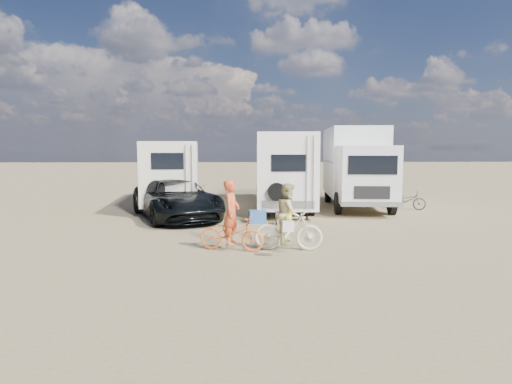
{
  "coord_description": "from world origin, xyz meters",
  "views": [
    {
      "loc": [
        -1.94,
        -12.83,
        2.7
      ],
      "look_at": [
        -1.36,
        0.92,
        1.3
      ],
      "focal_mm": 30.44,
      "sensor_mm": 36.0,
      "label": 1
    }
  ],
  "objects_px": {
    "rv_left": "(174,174)",
    "cooler": "(257,217)",
    "bike_parked": "(407,200)",
    "bike_woman": "(288,230)",
    "rv_main": "(284,171)",
    "box_truck": "(357,168)",
    "dark_suv": "(176,199)",
    "crate": "(282,220)",
    "rider_woman": "(288,220)",
    "bike_man": "(232,233)",
    "rider_man": "(231,219)"
  },
  "relations": [
    {
      "from": "bike_woman",
      "to": "bike_parked",
      "type": "bearing_deg",
      "value": -32.02
    },
    {
      "from": "rv_left",
      "to": "bike_parked",
      "type": "distance_m",
      "value": 10.57
    },
    {
      "from": "box_truck",
      "to": "bike_parked",
      "type": "distance_m",
      "value": 2.56
    },
    {
      "from": "bike_man",
      "to": "crate",
      "type": "xyz_separation_m",
      "value": [
        1.74,
        3.84,
        -0.28
      ]
    },
    {
      "from": "rv_left",
      "to": "box_truck",
      "type": "xyz_separation_m",
      "value": [
        8.35,
        -1.01,
        0.34
      ]
    },
    {
      "from": "bike_parked",
      "to": "crate",
      "type": "xyz_separation_m",
      "value": [
        -5.83,
        -3.48,
        -0.24
      ]
    },
    {
      "from": "bike_woman",
      "to": "bike_parked",
      "type": "xyz_separation_m",
      "value": [
        6.08,
        7.36,
        -0.12
      ]
    },
    {
      "from": "rv_left",
      "to": "dark_suv",
      "type": "distance_m",
      "value": 3.73
    },
    {
      "from": "rider_man",
      "to": "rider_woman",
      "type": "height_order",
      "value": "rider_man"
    },
    {
      "from": "bike_parked",
      "to": "bike_woman",
      "type": "bearing_deg",
      "value": 163.29
    },
    {
      "from": "rv_left",
      "to": "dark_suv",
      "type": "relative_size",
      "value": 1.34
    },
    {
      "from": "crate",
      "to": "dark_suv",
      "type": "bearing_deg",
      "value": 158.84
    },
    {
      "from": "bike_man",
      "to": "dark_suv",
      "type": "bearing_deg",
      "value": 40.08
    },
    {
      "from": "rv_left",
      "to": "rider_woman",
      "type": "distance_m",
      "value": 10.02
    },
    {
      "from": "box_truck",
      "to": "cooler",
      "type": "bearing_deg",
      "value": -135.2
    },
    {
      "from": "bike_parked",
      "to": "rider_woman",
      "type": "bearing_deg",
      "value": 163.29
    },
    {
      "from": "rider_man",
      "to": "rider_woman",
      "type": "xyz_separation_m",
      "value": [
        1.5,
        -0.05,
        -0.04
      ]
    },
    {
      "from": "rv_main",
      "to": "bike_parked",
      "type": "height_order",
      "value": "rv_main"
    },
    {
      "from": "box_truck",
      "to": "cooler",
      "type": "height_order",
      "value": "box_truck"
    },
    {
      "from": "rv_left",
      "to": "dark_suv",
      "type": "xyz_separation_m",
      "value": [
        0.61,
        -3.61,
        -0.72
      ]
    },
    {
      "from": "bike_woman",
      "to": "dark_suv",
      "type": "bearing_deg",
      "value": 41.86
    },
    {
      "from": "rider_woman",
      "to": "cooler",
      "type": "bearing_deg",
      "value": 16.07
    },
    {
      "from": "rv_left",
      "to": "box_truck",
      "type": "relative_size",
      "value": 1.13
    },
    {
      "from": "box_truck",
      "to": "dark_suv",
      "type": "bearing_deg",
      "value": -155.7
    },
    {
      "from": "dark_suv",
      "to": "bike_woman",
      "type": "xyz_separation_m",
      "value": [
        3.7,
        -5.41,
        -0.22
      ]
    },
    {
      "from": "rider_woman",
      "to": "bike_parked",
      "type": "relative_size",
      "value": 1.01
    },
    {
      "from": "box_truck",
      "to": "dark_suv",
      "type": "xyz_separation_m",
      "value": [
        -7.74,
        -2.6,
        -1.06
      ]
    },
    {
      "from": "bike_man",
      "to": "cooler",
      "type": "height_order",
      "value": "bike_man"
    },
    {
      "from": "cooler",
      "to": "bike_parked",
      "type": "bearing_deg",
      "value": 17.54
    },
    {
      "from": "rider_woman",
      "to": "cooler",
      "type": "distance_m",
      "value": 4.3
    },
    {
      "from": "rider_woman",
      "to": "bike_parked",
      "type": "height_order",
      "value": "rider_woman"
    },
    {
      "from": "cooler",
      "to": "rv_main",
      "type": "bearing_deg",
      "value": 63.46
    },
    {
      "from": "rider_woman",
      "to": "bike_parked",
      "type": "xyz_separation_m",
      "value": [
        6.08,
        7.36,
        -0.38
      ]
    },
    {
      "from": "rv_main",
      "to": "cooler",
      "type": "distance_m",
      "value": 4.5
    },
    {
      "from": "bike_woman",
      "to": "rider_woman",
      "type": "distance_m",
      "value": 0.26
    },
    {
      "from": "rv_main",
      "to": "box_truck",
      "type": "xyz_separation_m",
      "value": [
        3.28,
        -0.25,
        0.17
      ]
    },
    {
      "from": "rv_main",
      "to": "box_truck",
      "type": "bearing_deg",
      "value": -0.64
    },
    {
      "from": "box_truck",
      "to": "rv_left",
      "type": "bearing_deg",
      "value": 178.84
    },
    {
      "from": "rider_woman",
      "to": "bike_man",
      "type": "bearing_deg",
      "value": 95.64
    },
    {
      "from": "rv_main",
      "to": "cooler",
      "type": "xyz_separation_m",
      "value": [
        -1.39,
        -4.04,
        -1.41
      ]
    },
    {
      "from": "dark_suv",
      "to": "bike_parked",
      "type": "distance_m",
      "value": 9.97
    },
    {
      "from": "rv_main",
      "to": "dark_suv",
      "type": "xyz_separation_m",
      "value": [
        -4.45,
        -2.85,
        -0.88
      ]
    },
    {
      "from": "crate",
      "to": "box_truck",
      "type": "bearing_deg",
      "value": 47.41
    },
    {
      "from": "rv_left",
      "to": "cooler",
      "type": "bearing_deg",
      "value": -57.51
    },
    {
      "from": "cooler",
      "to": "rider_man",
      "type": "bearing_deg",
      "value": -109.3
    },
    {
      "from": "rv_left",
      "to": "bike_woman",
      "type": "xyz_separation_m",
      "value": [
        4.31,
        -9.02,
        -0.94
      ]
    },
    {
      "from": "bike_parked",
      "to": "crate",
      "type": "distance_m",
      "value": 6.8
    },
    {
      "from": "dark_suv",
      "to": "box_truck",
      "type": "bearing_deg",
      "value": -3.74
    },
    {
      "from": "dark_suv",
      "to": "rider_man",
      "type": "bearing_deg",
      "value": -90.02
    },
    {
      "from": "bike_woman",
      "to": "crate",
      "type": "height_order",
      "value": "bike_woman"
    }
  ]
}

